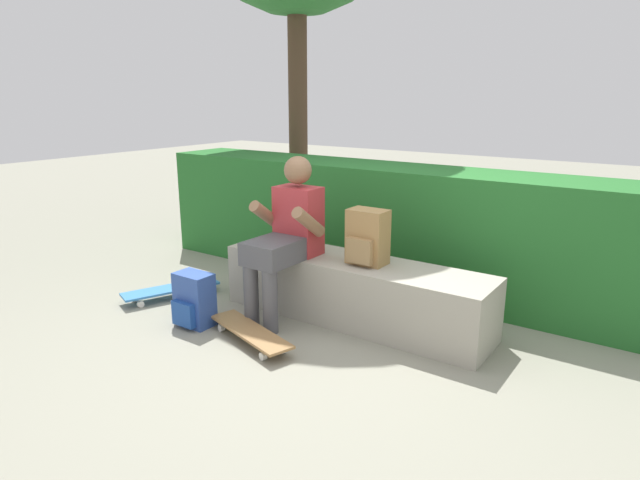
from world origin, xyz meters
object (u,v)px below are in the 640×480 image
object	(u,v)px
backpack_on_bench	(367,238)
backpack_on_ground	(194,300)
skateboard_beside_bench	(171,289)
skateboard_near_person	(250,332)
bench_main	(354,291)
person_skater	(287,233)

from	to	relation	value
backpack_on_bench	backpack_on_ground	world-z (taller)	backpack_on_bench
backpack_on_bench	backpack_on_ground	distance (m)	1.36
backpack_on_bench	skateboard_beside_bench	bearing A→B (deg)	-163.61
skateboard_near_person	backpack_on_ground	xyz separation A→B (m)	(-0.54, -0.02, 0.12)
bench_main	skateboard_beside_bench	bearing A→B (deg)	-162.17
bench_main	person_skater	bearing A→B (deg)	-154.00
person_skater	backpack_on_bench	xyz separation A→B (m)	(0.57, 0.21, -0.00)
skateboard_beside_bench	backpack_on_ground	bearing A→B (deg)	-24.99
bench_main	skateboard_near_person	size ratio (longest dim) A/B	2.55
bench_main	backpack_on_ground	bearing A→B (deg)	-140.63
person_skater	backpack_on_ground	size ratio (longest dim) A/B	3.05
skateboard_near_person	backpack_on_ground	distance (m)	0.55
bench_main	backpack_on_bench	world-z (taller)	backpack_on_bench
person_skater	backpack_on_ground	xyz separation A→B (m)	(-0.46, -0.53, -0.47)
person_skater	skateboard_near_person	world-z (taller)	person_skater
skateboard_beside_bench	backpack_on_bench	world-z (taller)	backpack_on_bench
person_skater	backpack_on_bench	world-z (taller)	person_skater
skateboard_beside_bench	skateboard_near_person	bearing A→B (deg)	-12.84
skateboard_near_person	skateboard_beside_bench	xyz separation A→B (m)	(-1.12, 0.26, 0.00)
backpack_on_ground	bench_main	bearing A→B (deg)	39.37
person_skater	bench_main	bearing A→B (deg)	26.00
skateboard_beside_bench	backpack_on_bench	size ratio (longest dim) A/B	2.04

